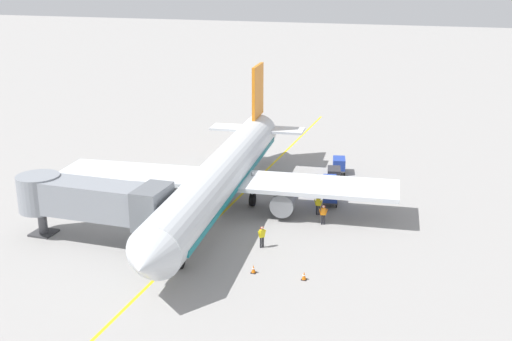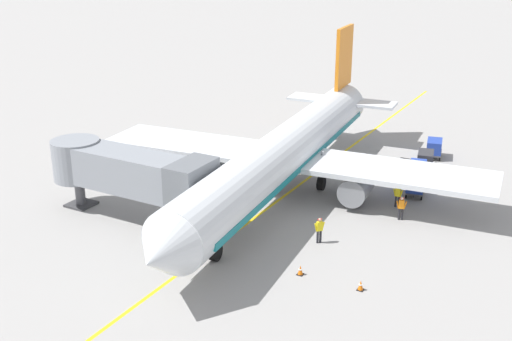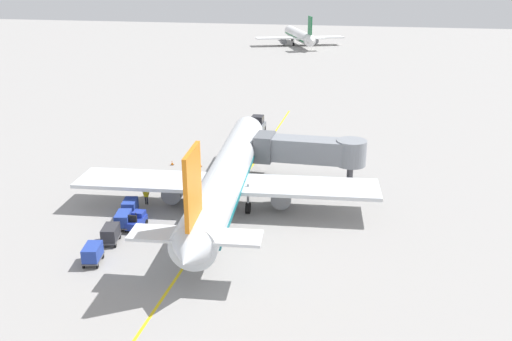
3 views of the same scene
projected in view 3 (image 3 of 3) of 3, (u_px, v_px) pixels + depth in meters
name	position (u px, v px, depth m)	size (l,w,h in m)	color
ground_plane	(228.00, 201.00, 56.63)	(400.00, 400.00, 0.00)	gray
gate_lead_in_line	(228.00, 201.00, 56.63)	(0.24, 80.00, 0.01)	gold
parked_airliner	(227.00, 176.00, 54.57)	(30.37, 37.35, 10.63)	silver
jet_bridge	(309.00, 150.00, 61.52)	(12.50, 3.50, 4.98)	gray
pushback_tractor	(256.00, 126.00, 80.11)	(2.26, 4.43, 2.40)	slate
baggage_tug_lead	(137.00, 221.00, 50.45)	(1.30, 2.51, 1.62)	#1E339E
baggage_cart_front	(130.00, 206.00, 53.01)	(1.74, 2.98, 1.58)	#4C4C51
baggage_cart_second_in_train	(123.00, 219.00, 50.25)	(1.74, 2.98, 1.58)	#4C4C51
baggage_cart_third_in_train	(111.00, 233.00, 47.55)	(1.74, 2.98, 1.58)	#4C4C51
baggage_cart_tail_end	(92.00, 253.00, 44.23)	(1.74, 2.98, 1.58)	#4C4C51
ground_crew_wing_walker	(146.00, 188.00, 57.51)	(0.72, 0.34, 1.69)	#232328
ground_crew_loader	(195.00, 171.00, 62.23)	(0.54, 0.61, 1.69)	#232328
ground_crew_marshaller	(146.00, 196.00, 55.51)	(0.73, 0.26, 1.69)	#232328
safety_cone_nose_left	(172.00, 163.00, 67.11)	(0.36, 0.36, 0.59)	black
safety_cone_nose_right	(200.00, 165.00, 66.48)	(0.36, 0.36, 0.59)	black
distant_taxiing_airliner	(299.00, 36.00, 175.89)	(28.40, 34.19, 10.10)	white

